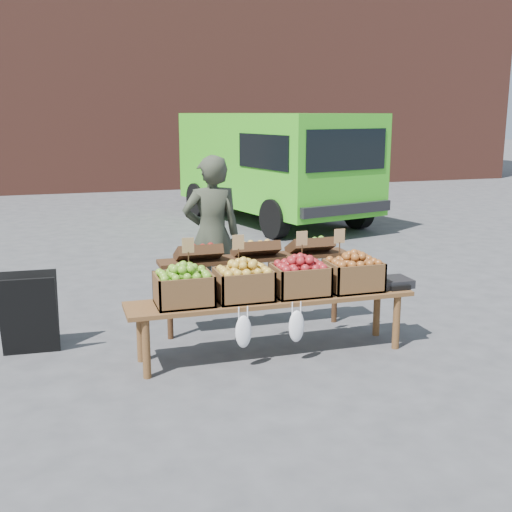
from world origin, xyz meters
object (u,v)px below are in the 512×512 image
object	(u,v)px
crate_golden_apples	(184,289)
chalkboard_sign	(29,314)
delivery_van	(274,168)
weighing_scale	(392,282)
crate_green_apples	(353,276)
display_bench	(272,326)
crate_red_apples	(300,280)
back_table	(255,282)
vendor	(212,235)
crate_russet_pears	(243,284)

from	to	relation	value
crate_golden_apples	chalkboard_sign	bearing A→B (deg)	152.03
delivery_van	crate_golden_apples	xyz separation A→B (m)	(-3.26, -7.14, -0.40)
chalkboard_sign	weighing_scale	xyz separation A→B (m)	(3.42, -0.71, 0.22)
chalkboard_sign	crate_golden_apples	distance (m)	1.55
crate_green_apples	weighing_scale	distance (m)	0.44
display_bench	crate_red_apples	size ratio (longest dim) A/B	5.40
crate_red_apples	weighing_scale	world-z (taller)	crate_red_apples
delivery_van	back_table	bearing A→B (deg)	-124.69
crate_green_apples	weighing_scale	world-z (taller)	crate_green_apples
delivery_van	vendor	world-z (taller)	delivery_van
chalkboard_sign	back_table	size ratio (longest dim) A/B	0.37
display_bench	crate_green_apples	size ratio (longest dim) A/B	5.40
vendor	crate_russet_pears	size ratio (longest dim) A/B	3.58
back_table	crate_red_apples	xyz separation A→B (m)	(0.21, -0.72, 0.19)
vendor	crate_golden_apples	distance (m)	1.59
chalkboard_sign	crate_red_apples	world-z (taller)	crate_red_apples
chalkboard_sign	crate_green_apples	xyz separation A→B (m)	(2.99, -0.71, 0.32)
crate_golden_apples	crate_green_apples	world-z (taller)	same
back_table	crate_red_apples	size ratio (longest dim) A/B	4.20
chalkboard_sign	crate_russet_pears	bearing A→B (deg)	-17.77
crate_red_apples	weighing_scale	distance (m)	0.98
vendor	display_bench	distance (m)	1.60
vendor	chalkboard_sign	world-z (taller)	vendor
display_bench	vendor	bearing A→B (deg)	98.53
weighing_scale	crate_red_apples	bearing A→B (deg)	180.00
crate_golden_apples	crate_red_apples	xyz separation A→B (m)	(1.10, 0.00, 0.00)
back_table	display_bench	distance (m)	0.76
crate_russet_pears	crate_red_apples	xyz separation A→B (m)	(0.55, 0.00, 0.00)
delivery_van	crate_golden_apples	bearing A→B (deg)	-128.94
crate_russet_pears	crate_red_apples	distance (m)	0.55
delivery_van	weighing_scale	distance (m)	7.26
display_bench	crate_red_apples	xyz separation A→B (m)	(0.28, 0.00, 0.42)
delivery_van	chalkboard_sign	bearing A→B (deg)	-140.01
crate_golden_apples	crate_red_apples	size ratio (longest dim) A/B	1.00
display_bench	weighing_scale	distance (m)	1.29
chalkboard_sign	back_table	world-z (taller)	back_table
vendor	crate_red_apples	bearing A→B (deg)	110.81
delivery_van	crate_green_apples	bearing A→B (deg)	-117.12
delivery_van	crate_golden_apples	size ratio (longest dim) A/B	9.91
display_bench	back_table	bearing A→B (deg)	85.08
vendor	back_table	size ratio (longest dim) A/B	0.85
vendor	crate_russet_pears	world-z (taller)	vendor
crate_green_apples	weighing_scale	bearing A→B (deg)	0.00
back_table	chalkboard_sign	bearing A→B (deg)	-179.82
chalkboard_sign	crate_golden_apples	xyz separation A→B (m)	(1.34, -0.71, 0.32)
delivery_van	chalkboard_sign	distance (m)	7.94
display_bench	crate_golden_apples	xyz separation A→B (m)	(-0.82, 0.00, 0.42)
vendor	chalkboard_sign	distance (m)	2.15
chalkboard_sign	delivery_van	bearing A→B (deg)	57.26
delivery_van	display_bench	world-z (taller)	delivery_van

